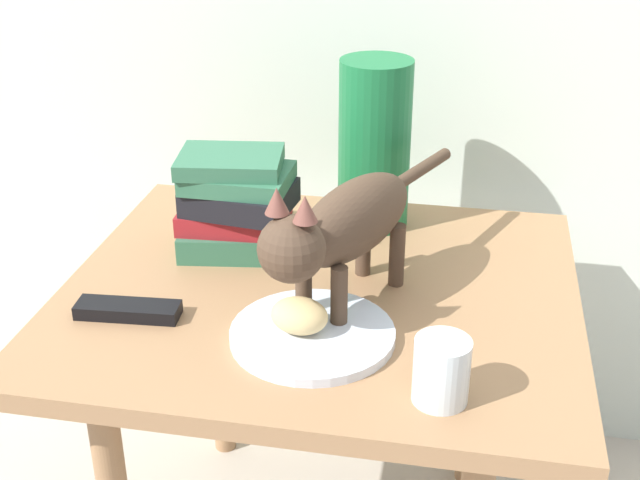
{
  "coord_description": "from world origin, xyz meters",
  "views": [
    {
      "loc": [
        0.21,
        -1.11,
        1.21
      ],
      "look_at": [
        0.0,
        0.0,
        0.64
      ],
      "focal_mm": 47.35,
      "sensor_mm": 36.0,
      "label": 1
    }
  ],
  "objects_px": {
    "bread_roll": "(301,316)",
    "cat": "(343,226)",
    "side_table": "(320,327)",
    "green_vase": "(374,145)",
    "tv_remote": "(128,310)",
    "plate": "(312,334)",
    "book_stack": "(236,204)",
    "candle_jar": "(441,374)"
  },
  "relations": [
    {
      "from": "plate",
      "to": "candle_jar",
      "type": "bearing_deg",
      "value": -29.76
    },
    {
      "from": "side_table",
      "to": "plate",
      "type": "height_order",
      "value": "plate"
    },
    {
      "from": "green_vase",
      "to": "tv_remote",
      "type": "distance_m",
      "value": 0.51
    },
    {
      "from": "side_table",
      "to": "plate",
      "type": "xyz_separation_m",
      "value": [
        0.02,
        -0.14,
        0.08
      ]
    },
    {
      "from": "plate",
      "to": "green_vase",
      "type": "xyz_separation_m",
      "value": [
        0.03,
        0.39,
        0.14
      ]
    },
    {
      "from": "green_vase",
      "to": "tv_remote",
      "type": "xyz_separation_m",
      "value": [
        -0.3,
        -0.38,
        -0.14
      ]
    },
    {
      "from": "bread_roll",
      "to": "cat",
      "type": "xyz_separation_m",
      "value": [
        0.04,
        0.1,
        0.09
      ]
    },
    {
      "from": "side_table",
      "to": "candle_jar",
      "type": "xyz_separation_m",
      "value": [
        0.2,
        -0.25,
        0.11
      ]
    },
    {
      "from": "bread_roll",
      "to": "plate",
      "type": "bearing_deg",
      "value": 22.31
    },
    {
      "from": "bread_roll",
      "to": "cat",
      "type": "distance_m",
      "value": 0.14
    },
    {
      "from": "side_table",
      "to": "candle_jar",
      "type": "distance_m",
      "value": 0.34
    },
    {
      "from": "tv_remote",
      "to": "bread_roll",
      "type": "bearing_deg",
      "value": -7.6
    },
    {
      "from": "book_stack",
      "to": "green_vase",
      "type": "height_order",
      "value": "green_vase"
    },
    {
      "from": "book_stack",
      "to": "green_vase",
      "type": "bearing_deg",
      "value": 35.41
    },
    {
      "from": "side_table",
      "to": "cat",
      "type": "height_order",
      "value": "cat"
    },
    {
      "from": "cat",
      "to": "book_stack",
      "type": "bearing_deg",
      "value": 142.9
    },
    {
      "from": "plate",
      "to": "bread_roll",
      "type": "bearing_deg",
      "value": -157.69
    },
    {
      "from": "book_stack",
      "to": "candle_jar",
      "type": "bearing_deg",
      "value": -44.29
    },
    {
      "from": "bread_roll",
      "to": "tv_remote",
      "type": "bearing_deg",
      "value": 176.63
    },
    {
      "from": "cat",
      "to": "candle_jar",
      "type": "distance_m",
      "value": 0.27
    },
    {
      "from": "bread_roll",
      "to": "book_stack",
      "type": "xyz_separation_m",
      "value": [
        -0.16,
        0.25,
        0.04
      ]
    },
    {
      "from": "plate",
      "to": "book_stack",
      "type": "relative_size",
      "value": 1.17
    },
    {
      "from": "cat",
      "to": "book_stack",
      "type": "height_order",
      "value": "cat"
    },
    {
      "from": "plate",
      "to": "cat",
      "type": "height_order",
      "value": "cat"
    },
    {
      "from": "cat",
      "to": "tv_remote",
      "type": "relative_size",
      "value": 2.98
    },
    {
      "from": "bread_roll",
      "to": "candle_jar",
      "type": "distance_m",
      "value": 0.22
    },
    {
      "from": "plate",
      "to": "green_vase",
      "type": "relative_size",
      "value": 0.78
    },
    {
      "from": "side_table",
      "to": "green_vase",
      "type": "distance_m",
      "value": 0.33
    },
    {
      "from": "plate",
      "to": "book_stack",
      "type": "distance_m",
      "value": 0.31
    },
    {
      "from": "green_vase",
      "to": "cat",
      "type": "bearing_deg",
      "value": -90.86
    },
    {
      "from": "bread_roll",
      "to": "cat",
      "type": "height_order",
      "value": "cat"
    },
    {
      "from": "side_table",
      "to": "book_stack",
      "type": "bearing_deg",
      "value": 147.99
    },
    {
      "from": "candle_jar",
      "to": "tv_remote",
      "type": "bearing_deg",
      "value": 166.07
    },
    {
      "from": "green_vase",
      "to": "tv_remote",
      "type": "relative_size",
      "value": 1.95
    },
    {
      "from": "side_table",
      "to": "green_vase",
      "type": "relative_size",
      "value": 2.67
    },
    {
      "from": "plate",
      "to": "side_table",
      "type": "bearing_deg",
      "value": 96.68
    },
    {
      "from": "cat",
      "to": "bread_roll",
      "type": "bearing_deg",
      "value": -112.95
    },
    {
      "from": "book_stack",
      "to": "tv_remote",
      "type": "relative_size",
      "value": 1.31
    },
    {
      "from": "green_vase",
      "to": "tv_remote",
      "type": "bearing_deg",
      "value": -128.58
    },
    {
      "from": "green_vase",
      "to": "bread_roll",
      "type": "bearing_deg",
      "value": -96.57
    },
    {
      "from": "book_stack",
      "to": "green_vase",
      "type": "distance_m",
      "value": 0.26
    },
    {
      "from": "tv_remote",
      "to": "plate",
      "type": "bearing_deg",
      "value": -6.16
    }
  ]
}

